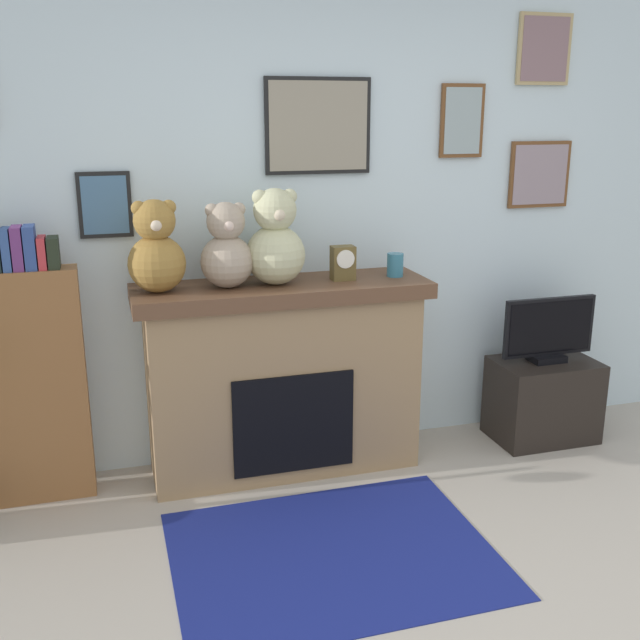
% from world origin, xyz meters
% --- Properties ---
extents(back_wall, '(5.20, 0.15, 2.60)m').
position_xyz_m(back_wall, '(0.00, 2.00, 1.31)').
color(back_wall, silver).
rests_on(back_wall, ground_plane).
extents(fireplace, '(1.55, 0.50, 1.05)m').
position_xyz_m(fireplace, '(-0.36, 1.72, 0.53)').
color(fireplace, '#9A7852').
rests_on(fireplace, ground_plane).
extents(bookshelf, '(0.49, 0.16, 1.40)m').
position_xyz_m(bookshelf, '(-1.61, 1.74, 0.65)').
color(bookshelf, brown).
rests_on(bookshelf, ground_plane).
extents(tv_stand, '(0.59, 0.40, 0.49)m').
position_xyz_m(tv_stand, '(1.22, 1.64, 0.24)').
color(tv_stand, black).
rests_on(tv_stand, ground_plane).
extents(television, '(0.58, 0.14, 0.39)m').
position_xyz_m(television, '(1.22, 1.64, 0.67)').
color(television, black).
rests_on(television, tv_stand).
extents(area_rug, '(1.42, 1.11, 0.01)m').
position_xyz_m(area_rug, '(-0.36, 0.82, 0.00)').
color(area_rug, navy).
rests_on(area_rug, ground_plane).
extents(candle_jar, '(0.09, 0.09, 0.13)m').
position_xyz_m(candle_jar, '(0.27, 1.70, 1.11)').
color(candle_jar, teal).
rests_on(candle_jar, fireplace).
extents(mantel_clock, '(0.12, 0.09, 0.18)m').
position_xyz_m(mantel_clock, '(-0.03, 1.70, 1.14)').
color(mantel_clock, brown).
rests_on(mantel_clock, fireplace).
extents(teddy_bear_tan, '(0.28, 0.28, 0.46)m').
position_xyz_m(teddy_bear_tan, '(-0.99, 1.70, 1.25)').
color(teddy_bear_tan, olive).
rests_on(teddy_bear_tan, fireplace).
extents(teddy_bear_brown, '(0.27, 0.27, 0.43)m').
position_xyz_m(teddy_bear_brown, '(-0.64, 1.70, 1.24)').
color(teddy_bear_brown, tan).
rests_on(teddy_bear_brown, fireplace).
extents(teddy_bear_grey, '(0.31, 0.31, 0.49)m').
position_xyz_m(teddy_bear_grey, '(-0.39, 1.70, 1.27)').
color(teddy_bear_grey, '#BFBD91').
rests_on(teddy_bear_grey, fireplace).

